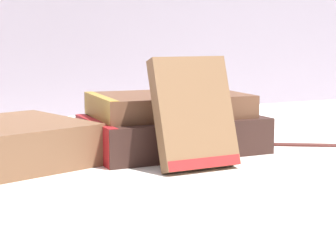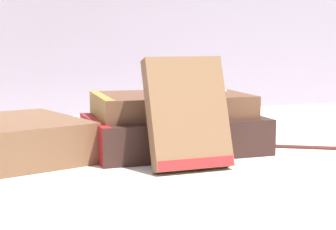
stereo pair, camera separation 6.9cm
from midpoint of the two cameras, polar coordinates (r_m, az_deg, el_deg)
ground_plane at (r=0.73m, az=-5.68°, el=-4.28°), size 3.00×3.00×0.00m
book_flat_bottom at (r=0.76m, az=-2.49°, el=-1.97°), size 0.23×0.15×0.05m
book_flat_top at (r=0.77m, az=-2.85°, el=1.02°), size 0.21×0.15×0.03m
book_leaning_front at (r=0.66m, az=-0.29°, el=-0.25°), size 0.10×0.06×0.13m
pocket_watch at (r=0.78m, az=1.44°, el=2.51°), size 0.05×0.05×0.01m
fountain_pen at (r=0.82m, az=11.89°, el=-2.84°), size 0.12×0.07×0.01m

